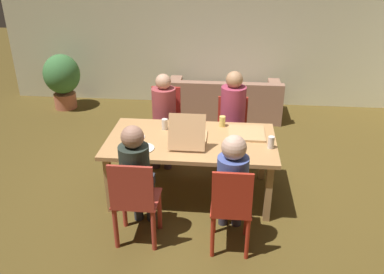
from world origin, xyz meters
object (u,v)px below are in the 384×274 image
at_px(person_1, 233,112).
at_px(drinking_glass_1, 271,142).
at_px(person_0, 232,180).
at_px(pizza_box_0, 189,136).
at_px(person_3, 137,173).
at_px(potted_plant, 62,78).
at_px(drinking_glass_0, 165,124).
at_px(plate_1, 233,151).
at_px(chair_0, 231,207).
at_px(plate_2, 143,148).
at_px(dining_table, 191,145).
at_px(plate_0, 136,137).
at_px(chair_3, 135,201).
at_px(person_2, 163,112).
at_px(drinking_glass_2, 222,121).
at_px(chair_2, 166,121).
at_px(pizza_box_1, 247,133).
at_px(chair_1, 232,127).
at_px(couch, 224,102).

height_order(person_1, drinking_glass_1, person_1).
relative_size(person_0, pizza_box_0, 2.19).
relative_size(person_3, potted_plant, 1.26).
bearing_deg(drinking_glass_0, plate_1, -31.46).
relative_size(chair_0, plate_2, 3.68).
distance_m(dining_table, plate_0, 0.64).
bearing_deg(chair_3, person_2, 90.00).
xyz_separation_m(plate_0, drinking_glass_1, (1.51, -0.11, 0.06)).
bearing_deg(drinking_glass_1, potted_plant, 141.72).
height_order(chair_0, person_0, person_0).
bearing_deg(drinking_glass_2, drinking_glass_1, -44.47).
relative_size(chair_2, drinking_glass_1, 7.16).
distance_m(dining_table, drinking_glass_0, 0.43).
bearing_deg(person_3, person_2, 90.00).
bearing_deg(plate_0, plate_1, -12.06).
bearing_deg(chair_2, person_2, -90.00).
distance_m(chair_2, plate_1, 1.56).
relative_size(pizza_box_0, drinking_glass_0, 4.26).
height_order(pizza_box_1, drinking_glass_0, drinking_glass_0).
xyz_separation_m(pizza_box_0, plate_0, (-0.61, 0.01, -0.05)).
bearing_deg(chair_2, drinking_glass_0, -81.22).
height_order(chair_1, drinking_glass_1, chair_1).
height_order(chair_1, plate_1, chair_1).
distance_m(chair_1, plate_1, 1.24).
bearing_deg(pizza_box_1, chair_3, -134.16).
relative_size(chair_3, potted_plant, 0.95).
distance_m(person_0, pizza_box_1, 1.00).
xyz_separation_m(drinking_glass_1, couch, (-0.55, 2.60, -0.54)).
xyz_separation_m(person_0, pizza_box_1, (0.16, 0.99, 0.03)).
relative_size(chair_1, pizza_box_0, 1.57).
bearing_deg(plate_1, pizza_box_1, 71.21).
height_order(plate_0, potted_plant, potted_plant).
distance_m(drinking_glass_0, drinking_glass_2, 0.70).
xyz_separation_m(dining_table, chair_1, (0.47, 0.95, -0.19)).
distance_m(chair_0, pizza_box_1, 1.18).
relative_size(person_1, plate_1, 6.33).
bearing_deg(person_3, chair_0, -10.87).
relative_size(chair_2, drinking_glass_2, 7.59).
xyz_separation_m(plate_2, potted_plant, (-2.07, 2.87, -0.16)).
distance_m(person_0, person_3, 0.92).
bearing_deg(chair_3, plate_2, 94.21).
bearing_deg(plate_2, chair_1, 51.99).
bearing_deg(pizza_box_1, person_0, -99.18).
relative_size(person_0, chair_2, 1.24).
bearing_deg(plate_0, couch, 68.95).
distance_m(dining_table, chair_2, 1.08).
bearing_deg(potted_plant, chair_1, -28.30).
bearing_deg(pizza_box_1, plate_1, -108.79).
distance_m(plate_0, couch, 2.71).
bearing_deg(couch, person_3, -103.42).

